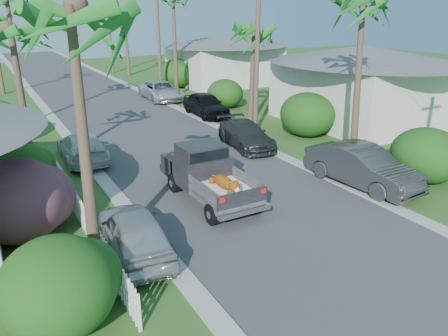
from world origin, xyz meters
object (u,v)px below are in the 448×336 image
parked_car_rf (206,105)px  palm_r_d (124,11)px  palm_l_a (68,7)px  palm_r_b (253,26)px  parked_car_rd (161,91)px  parked_car_lf (82,147)px  pickup_truck (205,172)px  parked_car_rn (362,167)px  house_right_near (362,87)px  utility_pole_c (159,38)px  palm_l_b (10,29)px  house_right_far (224,61)px  parked_car_rm (246,135)px  utility_pole_b (257,53)px  parked_car_ln (134,232)px  utility_pole_d (110,31)px

parked_car_rf → palm_r_d: 22.61m
palm_l_a → palm_r_b: palm_l_a is taller
parked_car_rd → parked_car_lf: parked_car_rd is taller
pickup_truck → parked_car_rn: size_ratio=1.02×
house_right_near → utility_pole_c: bearing=114.8°
parked_car_rd → palm_r_d: bearing=84.6°
pickup_truck → palm_l_b: (-5.55, 5.95, 5.14)m
palm_l_a → palm_r_d: (12.70, 37.00, -0.20)m
palm_l_a → palm_l_b: palm_l_a is taller
palm_l_a → palm_l_b: (-0.60, 9.00, -0.79)m
parked_car_rd → house_right_far: house_right_far is taller
pickup_truck → utility_pole_c: (6.85, 21.95, 3.59)m
pickup_truck → house_right_far: 27.89m
parked_car_rm → utility_pole_c: utility_pole_c is taller
palm_r_d → utility_pole_b: size_ratio=0.89×
house_right_far → utility_pole_b: 18.71m
palm_l_b → palm_r_d: 31.00m
house_right_far → parked_car_rd: bearing=-150.0°
parked_car_rn → parked_car_rd: 21.15m
parked_car_rn → utility_pole_c: bearing=83.1°
house_right_near → house_right_far: size_ratio=1.00×
palm_l_b → house_right_far: size_ratio=0.82×
palm_r_b → utility_pole_b: 2.61m
utility_pole_c → utility_pole_b: bearing=-90.0°
palm_l_b → pickup_truck: bearing=-47.0°
pickup_truck → parked_car_rm: 6.83m
parked_car_rm → parked_car_rf: (1.40, 7.39, 0.13)m
parked_car_lf → house_right_far: size_ratio=0.52×
parked_car_rf → house_right_near: (8.00, -6.24, 1.44)m
parked_car_rd → house_right_near: house_right_near is taller
palm_l_b → palm_r_b: palm_l_b is taller
parked_car_rf → pickup_truck: bearing=-115.0°
parked_car_ln → utility_pole_d: bearing=-100.4°
palm_l_a → house_right_far: bearing=54.6°
parked_car_lf → palm_l_b: palm_l_b is taller
house_right_near → parked_car_lf: bearing=177.5°
parked_car_rn → parked_car_lf: size_ratio=1.07×
house_right_far → utility_pole_d: size_ratio=1.00×
utility_pole_b → palm_r_d: bearing=88.1°
pickup_truck → house_right_near: (14.25, 5.95, 1.21)m
parked_car_rd → parked_car_ln: 23.71m
palm_l_b → palm_r_b: size_ratio=1.03×
house_right_near → utility_pole_c: size_ratio=1.00×
utility_pole_b → parked_car_rf: bearing=96.5°
palm_l_b → utility_pole_c: size_ratio=0.82×
parked_car_rd → utility_pole_b: bearing=-82.1°
parked_car_rf → parked_car_rd: 6.85m
palm_r_d → house_right_near: size_ratio=0.89×
utility_pole_d → parked_car_rd: bearing=-93.7°
parked_car_rm → palm_r_d: palm_r_d is taller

